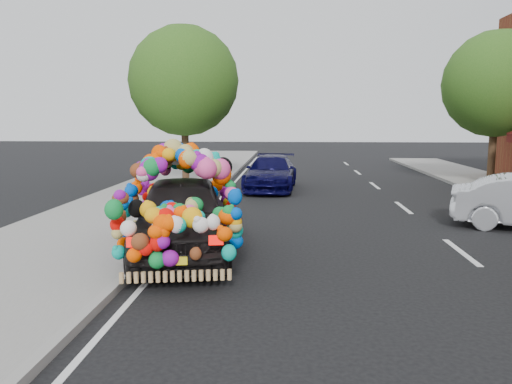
# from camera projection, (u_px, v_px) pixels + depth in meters

# --- Properties ---
(ground) EXTENTS (100.00, 100.00, 0.00)m
(ground) POSITION_uv_depth(u_px,v_px,m) (276.00, 249.00, 9.94)
(ground) COLOR black
(ground) RESTS_ON ground
(sidewalk) EXTENTS (4.00, 60.00, 0.12)m
(sidewalk) POSITION_uv_depth(u_px,v_px,m) (67.00, 243.00, 10.22)
(sidewalk) COLOR gray
(sidewalk) RESTS_ON ground
(kerb) EXTENTS (0.15, 60.00, 0.13)m
(kerb) POSITION_uv_depth(u_px,v_px,m) (160.00, 244.00, 10.09)
(kerb) COLOR gray
(kerb) RESTS_ON ground
(lane_markings) EXTENTS (6.00, 50.00, 0.01)m
(lane_markings) POSITION_uv_depth(u_px,v_px,m) (461.00, 252.00, 9.71)
(lane_markings) COLOR silver
(lane_markings) RESTS_ON ground
(tree_near_sidewalk) EXTENTS (4.20, 4.20, 6.13)m
(tree_near_sidewalk) POSITION_uv_depth(u_px,v_px,m) (184.00, 81.00, 19.00)
(tree_near_sidewalk) COLOR #332114
(tree_near_sidewalk) RESTS_ON ground
(tree_far_b) EXTENTS (4.00, 4.00, 5.90)m
(tree_far_b) POSITION_uv_depth(u_px,v_px,m) (497.00, 84.00, 18.74)
(tree_far_b) COLOR #332114
(tree_far_b) RESTS_ON ground
(plush_art_car) EXTENTS (2.86, 4.86, 2.14)m
(plush_art_car) POSITION_uv_depth(u_px,v_px,m) (182.00, 197.00, 9.47)
(plush_art_car) COLOR black
(plush_art_car) RESTS_ON ground
(navy_sedan) EXTENTS (2.01, 4.41, 1.25)m
(navy_sedan) POSITION_uv_depth(u_px,v_px,m) (271.00, 173.00, 18.43)
(navy_sedan) COLOR #060431
(navy_sedan) RESTS_ON ground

